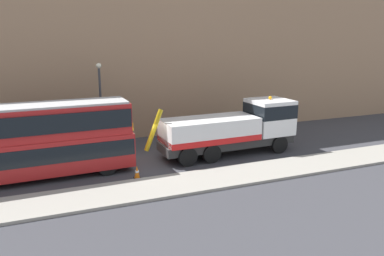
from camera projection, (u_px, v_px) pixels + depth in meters
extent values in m
plane|color=#38383D|center=(145.00, 162.00, 22.78)|extent=(120.00, 120.00, 0.00)
cube|color=gray|center=(166.00, 186.00, 18.97)|extent=(60.00, 2.80, 0.15)
cube|color=#9E7A5B|center=(119.00, 30.00, 26.79)|extent=(60.00, 1.20, 16.00)
cube|color=#2D2D2D|center=(227.00, 142.00, 24.21)|extent=(9.07, 2.51, 0.55)
cube|color=white|center=(269.00, 116.00, 25.12)|extent=(2.68, 2.68, 2.30)
cube|color=black|center=(270.00, 110.00, 25.01)|extent=(2.71, 2.71, 0.90)
cube|color=silver|center=(210.00, 129.00, 23.47)|extent=(6.18, 2.80, 1.40)
cube|color=red|center=(210.00, 137.00, 23.60)|extent=(6.18, 2.85, 0.36)
cylinder|color=#B79914|center=(154.00, 130.00, 21.96)|extent=(1.24, 0.32, 2.52)
sphere|color=orange|center=(270.00, 98.00, 24.82)|extent=(0.24, 0.24, 0.24)
cylinder|color=black|center=(260.00, 137.00, 26.55)|extent=(1.17, 0.38, 1.16)
cylinder|color=black|center=(279.00, 144.00, 24.57)|extent=(1.17, 0.38, 1.16)
cylinder|color=black|center=(197.00, 144.00, 24.60)|extent=(1.17, 0.38, 1.16)
cylinder|color=black|center=(212.00, 154.00, 22.62)|extent=(1.17, 0.38, 1.16)
cylinder|color=black|center=(174.00, 147.00, 23.98)|extent=(1.17, 0.38, 1.16)
cylinder|color=black|center=(188.00, 157.00, 22.00)|extent=(1.17, 0.38, 1.16)
cube|color=#AD1E1E|center=(29.00, 156.00, 19.83)|extent=(11.08, 2.86, 1.90)
cube|color=#AD1E1E|center=(26.00, 123.00, 19.41)|extent=(10.85, 2.75, 1.70)
cube|color=black|center=(29.00, 152.00, 19.77)|extent=(10.97, 2.91, 0.90)
cube|color=black|center=(26.00, 122.00, 19.38)|extent=(10.75, 2.90, 1.00)
cube|color=#B2B2B2|center=(24.00, 106.00, 19.19)|extent=(10.63, 2.65, 0.12)
cube|color=yellow|center=(130.00, 124.00, 21.69)|extent=(0.11, 1.50, 0.44)
cylinder|color=black|center=(100.00, 155.00, 22.49)|extent=(1.05, 0.33, 1.04)
cylinder|color=black|center=(107.00, 166.00, 20.57)|extent=(1.05, 0.33, 1.04)
cone|color=orange|center=(137.00, 172.00, 20.13)|extent=(0.32, 0.32, 0.72)
cylinder|color=white|center=(137.00, 171.00, 20.12)|extent=(0.21, 0.21, 0.10)
cube|color=black|center=(137.00, 178.00, 20.21)|extent=(0.36, 0.36, 0.04)
cylinder|color=#38383D|center=(101.00, 109.00, 25.37)|extent=(0.16, 0.16, 5.50)
sphere|color=#EAE5C6|center=(99.00, 66.00, 24.68)|extent=(0.36, 0.36, 0.36)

